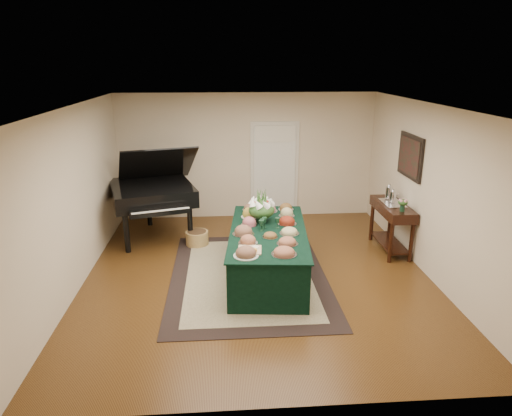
{
  "coord_description": "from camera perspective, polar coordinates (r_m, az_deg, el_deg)",
  "views": [
    {
      "loc": [
        -0.51,
        -6.71,
        3.33
      ],
      "look_at": [
        0.0,
        0.3,
        1.05
      ],
      "focal_mm": 32.0,
      "sensor_mm": 36.0,
      "label": 1
    }
  ],
  "objects": [
    {
      "name": "floral_centerpiece",
      "position": [
        7.48,
        0.7,
        0.18
      ],
      "size": [
        0.45,
        0.45,
        0.45
      ],
      "color": "#143220",
      "rests_on": "buffet_table"
    },
    {
      "name": "wicker_basket",
      "position": [
        8.7,
        -7.37,
        -3.76
      ],
      "size": [
        0.42,
        0.42,
        0.27
      ],
      "primitive_type": "cylinder",
      "color": "olive",
      "rests_on": "ground"
    },
    {
      "name": "tea_service",
      "position": [
        8.58,
        16.52,
        1.51
      ],
      "size": [
        0.34,
        0.58,
        0.3
      ],
      "color": "silver",
      "rests_on": "mahogany_sideboard"
    },
    {
      "name": "grand_piano",
      "position": [
        9.01,
        -12.79,
        1.99
      ],
      "size": [
        1.88,
        2.09,
        1.82
      ],
      "color": "black",
      "rests_on": "ground"
    },
    {
      "name": "area_rug",
      "position": [
        7.46,
        -0.94,
        -8.49
      ],
      "size": [
        2.49,
        3.48,
        0.01
      ],
      "color": "black",
      "rests_on": "ground"
    },
    {
      "name": "buffet_table",
      "position": [
        7.33,
        1.51,
        -5.65
      ],
      "size": [
        1.42,
        2.63,
        0.78
      ],
      "color": "black",
      "rests_on": "ground"
    },
    {
      "name": "food_platters",
      "position": [
        7.2,
        1.3,
        -2.36
      ],
      "size": [
        1.13,
        2.31,
        0.13
      ],
      "color": "silver",
      "rests_on": "buffet_table"
    },
    {
      "name": "pink_bouquet",
      "position": [
        8.08,
        17.88,
        0.61
      ],
      "size": [
        0.18,
        0.18,
        0.23
      ],
      "color": "#143220",
      "rests_on": "mahogany_sideboard"
    },
    {
      "name": "kitchen_doorway",
      "position": [
        10.02,
        2.31,
        4.63
      ],
      "size": [
        1.05,
        0.07,
        2.1
      ],
      "color": "beige",
      "rests_on": "ground"
    },
    {
      "name": "cutting_board",
      "position": [
        6.45,
        -0.79,
        -5.0
      ],
      "size": [
        0.36,
        0.36,
        0.1
      ],
      "color": "tan",
      "rests_on": "buffet_table"
    },
    {
      "name": "mahogany_sideboard",
      "position": [
        8.55,
        16.64,
        -0.81
      ],
      "size": [
        0.45,
        1.23,
        0.89
      ],
      "color": "black",
      "rests_on": "ground"
    },
    {
      "name": "ground",
      "position": [
        7.51,
        0.17,
        -8.35
      ],
      "size": [
        6.0,
        6.0,
        0.0
      ],
      "primitive_type": "plane",
      "color": "black",
      "rests_on": "ground"
    },
    {
      "name": "green_goblets",
      "position": [
        7.21,
        1.31,
        -1.98
      ],
      "size": [
        0.34,
        0.21,
        0.18
      ],
      "color": "#143220",
      "rests_on": "buffet_table"
    },
    {
      "name": "wall_painting",
      "position": [
        8.37,
        18.72,
        6.13
      ],
      "size": [
        0.05,
        0.95,
        0.75
      ],
      "color": "black",
      "rests_on": "ground"
    }
  ]
}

